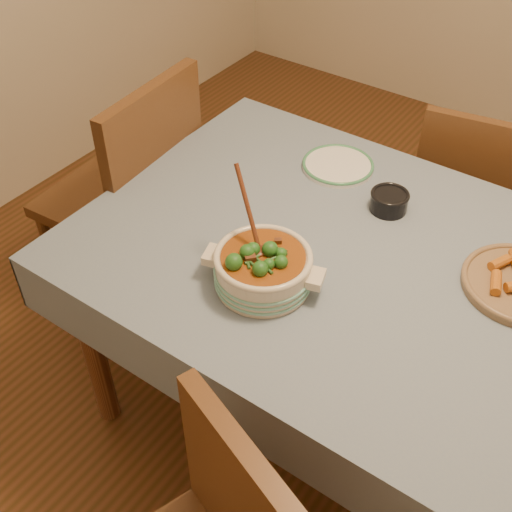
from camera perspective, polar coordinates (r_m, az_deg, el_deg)
The scene contains 7 objects.
floor at distance 2.30m, azimuth 8.63°, elevation -14.96°, with size 4.50×4.50×0.00m, color #482F14.
dining_table at distance 1.78m, azimuth 10.78°, elevation -3.25°, with size 1.68×1.08×0.76m.
stew_casserole at distance 1.60m, azimuth 0.63°, elevation -0.92°, with size 0.32×0.30×0.29m.
white_plate at distance 2.06m, azimuth 7.30°, elevation 8.01°, with size 0.25×0.25×0.02m.
condiment_bowl at distance 1.90m, azimuth 11.76°, elevation 4.87°, with size 0.12×0.12×0.06m.
chair_far at distance 2.51m, azimuth 18.46°, elevation 5.05°, with size 0.46×0.46×0.86m.
chair_left at distance 2.31m, azimuth -10.76°, elevation 5.67°, with size 0.50×0.50×0.99m.
Camera 1 is at (0.43, -1.19, 1.91)m, focal length 45.00 mm.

